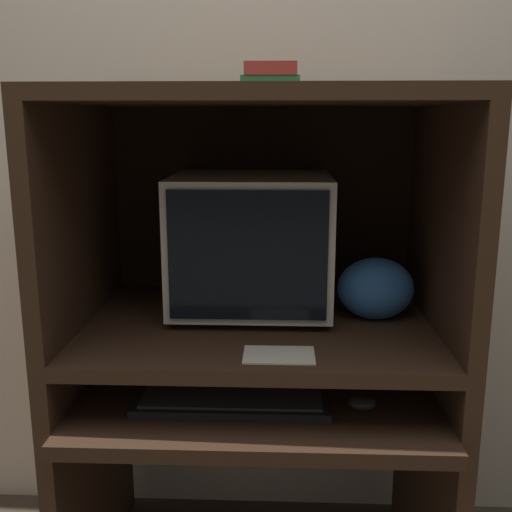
# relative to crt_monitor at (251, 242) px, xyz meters

# --- Properties ---
(wall_back) EXTENTS (6.00, 0.06, 2.60)m
(wall_back) POSITION_rel_crt_monitor_xyz_m (0.02, 0.31, 0.30)
(wall_back) COLOR beige
(wall_back) RESTS_ON ground_plane
(desk_base) EXTENTS (0.99, 0.72, 0.64)m
(desk_base) POSITION_rel_crt_monitor_xyz_m (0.02, -0.14, -0.60)
(desk_base) COLOR #382316
(desk_base) RESTS_ON ground_plane
(desk_monitor_shelf) EXTENTS (0.99, 0.67, 0.16)m
(desk_monitor_shelf) POSITION_rel_crt_monitor_xyz_m (0.02, -0.09, -0.23)
(desk_monitor_shelf) COLOR #382316
(desk_monitor_shelf) RESTS_ON desk_base
(hutch_upper) EXTENTS (0.99, 0.67, 0.60)m
(hutch_upper) POSITION_rel_crt_monitor_xyz_m (0.02, -0.05, 0.20)
(hutch_upper) COLOR #382316
(hutch_upper) RESTS_ON desk_monitor_shelf
(crt_monitor) EXTENTS (0.43, 0.38, 0.38)m
(crt_monitor) POSITION_rel_crt_monitor_xyz_m (0.00, 0.00, 0.00)
(crt_monitor) COLOR beige
(crt_monitor) RESTS_ON desk_monitor_shelf
(keyboard) EXTENTS (0.48, 0.15, 0.03)m
(keyboard) POSITION_rel_crt_monitor_xyz_m (-0.04, -0.27, -0.35)
(keyboard) COLOR black
(keyboard) RESTS_ON desk_base
(mouse) EXTENTS (0.07, 0.05, 0.03)m
(mouse) POSITION_rel_crt_monitor_xyz_m (0.28, -0.27, -0.34)
(mouse) COLOR #28282B
(mouse) RESTS_ON desk_base
(snack_bag) EXTENTS (0.20, 0.15, 0.17)m
(snack_bag) POSITION_rel_crt_monitor_xyz_m (0.34, -0.05, -0.11)
(snack_bag) COLOR #336BB7
(snack_bag) RESTS_ON desk_monitor_shelf
(book_stack) EXTENTS (0.15, 0.12, 0.07)m
(book_stack) POSITION_rel_crt_monitor_xyz_m (0.05, -0.01, 0.43)
(book_stack) COLOR #236638
(book_stack) RESTS_ON hutch_upper
(paper_card) EXTENTS (0.16, 0.11, 0.00)m
(paper_card) POSITION_rel_crt_monitor_xyz_m (0.08, -0.33, -0.20)
(paper_card) COLOR beige
(paper_card) RESTS_ON desk_monitor_shelf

